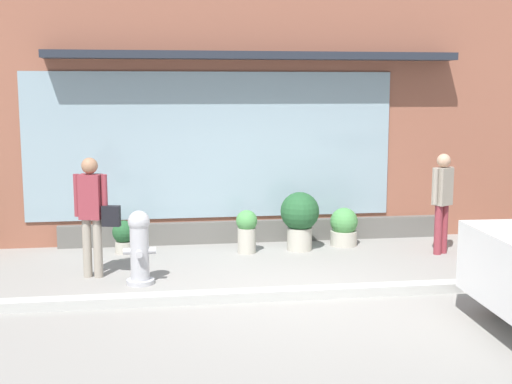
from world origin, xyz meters
name	(u,v)px	position (x,y,z in m)	size (l,w,h in m)	color
ground_plane	(288,293)	(0.00, 0.00, 0.00)	(60.00, 60.00, 0.00)	gray
curb_strip	(291,293)	(0.00, -0.20, 0.06)	(14.00, 0.24, 0.12)	#B2B2AD
storefront	(252,97)	(-0.01, 3.19, 2.41)	(14.00, 0.81, 4.90)	#935642
fire_hydrant	(139,247)	(-1.85, 0.70, 0.50)	(0.42, 0.40, 0.98)	#B2B2B7
pedestrian_with_handbag	(93,209)	(-2.46, 1.12, 0.95)	(0.62, 0.31, 1.64)	#9E9384
pedestrian_passerby	(442,197)	(2.74, 1.70, 0.90)	(0.40, 0.31, 1.56)	#8E333D
potted_plant_near_hydrant	(344,227)	(1.41, 2.48, 0.31)	(0.45, 0.45, 0.62)	#B7B2A3
potted_plant_window_right	(247,230)	(-0.23, 2.20, 0.37)	(0.33, 0.33, 0.68)	#B7B2A3
potted_plant_low_front	(300,217)	(0.63, 2.27, 0.54)	(0.61, 0.61, 0.93)	#B7B2A3
potted_plant_by_entrance	(124,235)	(-2.13, 2.47, 0.28)	(0.36, 0.36, 0.51)	#B7B2A3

